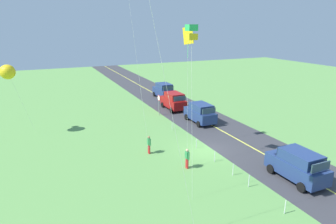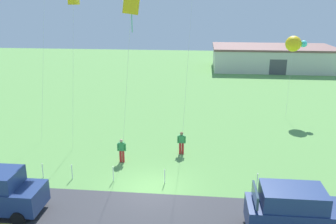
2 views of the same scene
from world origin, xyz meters
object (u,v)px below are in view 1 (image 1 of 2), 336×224
Objects in this scene: stop_sign at (159,101)px; person_adult_companion at (187,158)px; kite_green_far at (8,72)px; car_suv_foreground at (200,113)px; person_adult_near at (149,144)px; car_parked_east_near at (174,101)px; kite_blue_mid at (188,38)px; car_parked_east_far at (164,90)px; car_parked_west_near at (297,165)px; kite_yellow_high at (191,33)px.

stop_sign reaches higher than person_adult_companion.
car_suv_foreground is at bearing -101.21° from kite_green_far.
person_adult_near is 1.00× the size of person_adult_companion.
car_parked_east_near is 19.38m from kite_green_far.
person_adult_near is at bearing 153.28° from stop_sign.
car_suv_foreground is 13.47m from kite_blue_mid.
kite_blue_mid is at bearing -133.55° from kite_green_far.
person_adult_near is at bearing 146.31° from car_parked_east_near.
person_adult_companion is (-3.76, -1.72, 0.00)m from person_adult_near.
car_parked_east_far is at bearing -65.72° from kite_green_far.
stop_sign is at bearing -87.19° from kite_green_far.
stop_sign is at bearing -100.70° from person_adult_companion.
car_parked_west_near reaches higher than person_adult_companion.
kite_yellow_high is (-6.77, -0.23, 9.37)m from person_adult_near.
car_parked_east_near is 3.35m from stop_sign.
car_suv_foreground is 19.96m from kite_green_far.
car_parked_east_near reaches higher than person_adult_companion.
car_parked_east_near is 14.21m from person_adult_near.
kite_yellow_high is 1.50× the size of kite_green_far.
car_parked_east_near is at bearing -82.33° from kite_green_far.
car_suv_foreground is 0.42× the size of kite_blue_mid.
kite_blue_mid reaches higher than car_parked_east_far.
car_parked_west_near is 0.62× the size of kite_green_far.
kite_green_far is at bearing 46.15° from car_parked_west_near.
kite_blue_mid is (-14.60, 5.74, 8.59)m from car_parked_east_near.
car_suv_foreground is 2.75× the size of person_adult_near.
car_parked_east_far is 28.11m from kite_yellow_high.
car_parked_west_near is at bearing -179.61° from car_parked_east_near.
car_parked_east_near is 2.75× the size of person_adult_companion.
kite_green_far is at bearing -43.82° from person_adult_companion.
kite_blue_mid is (-12.88, 2.94, 7.95)m from stop_sign.
car_parked_east_near is at bearing -108.63° from person_adult_companion.
stop_sign is 15.42m from kite_blue_mid.
kite_green_far is at bearing 78.79° from car_suv_foreground.
car_parked_west_near is at bearing 178.94° from car_suv_foreground.
car_suv_foreground is 1.72× the size of stop_sign.
car_parked_east_near is at bearing -163.32° from person_adult_near.
stop_sign is (4.51, 3.20, 0.65)m from car_suv_foreground.
kite_blue_mid is at bearing 45.51° from car_parked_west_near.
kite_green_far reaches higher than person_adult_companion.
car_parked_east_far is 1.72× the size of stop_sign.
kite_yellow_high is (-25.04, 8.97, 9.09)m from car_parked_east_far.
kite_blue_mid reaches higher than person_adult_companion.
kite_green_far is (3.74, 18.88, 5.28)m from car_suv_foreground.
stop_sign reaches higher than person_adult_near.
kite_blue_mid is (-8.37, 6.14, 8.59)m from car_suv_foreground.
stop_sign is (18.65, 2.94, 0.65)m from car_parked_west_near.
car_suv_foreground is at bearing -33.06° from kite_yellow_high.
stop_sign is 1.60× the size of person_adult_companion.
car_parked_west_near is at bearing 93.53° from person_adult_near.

